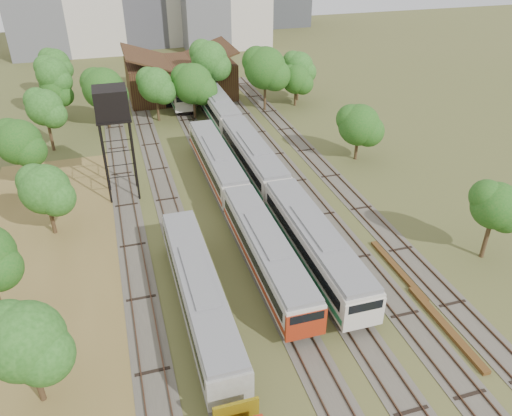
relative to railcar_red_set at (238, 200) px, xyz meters
name	(u,v)px	position (x,y,z in m)	size (l,w,h in m)	color
ground	(348,367)	(2.00, -19.66, -1.86)	(240.00, 240.00, 0.00)	#475123
dry_grass_patch	(55,339)	(-16.00, -11.66, -1.84)	(14.00, 60.00, 0.04)	brown
tracks	(237,189)	(1.33, 5.34, -1.82)	(24.60, 80.00, 0.19)	#4C473D
railcar_red_set	(238,200)	(0.00, 0.00, 0.00)	(2.85, 34.57, 3.52)	black
railcar_green_set	(253,158)	(4.00, 8.46, 0.10)	(3.00, 52.07, 3.71)	black
railcar_rear	(176,88)	(0.00, 36.28, 0.06)	(2.94, 16.08, 3.64)	black
old_grey_coach	(199,293)	(-6.00, -11.98, 0.00)	(2.76, 18.00, 3.41)	black
water_tower	(111,106)	(-9.99, 7.74, 7.54)	(3.23, 3.23, 11.16)	black
rail_pile_near	(446,327)	(10.00, -18.47, -1.72)	(0.58, 8.63, 0.29)	brown
rail_pile_far	(398,270)	(10.20, -11.75, -1.73)	(0.50, 8.05, 0.26)	brown
maintenance_shed	(180,77)	(1.00, 38.32, 1.05)	(16.45, 11.55, 7.58)	#381B14
tree_band_left	(33,162)	(-17.65, 6.75, 3.29)	(7.50, 73.23, 8.26)	#382616
tree_band_far	(193,75)	(1.46, 29.28, 3.82)	(39.15, 10.37, 9.41)	#382616
tree_band_right	(355,119)	(16.96, 10.24, 2.45)	(5.60, 44.84, 6.89)	#382616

